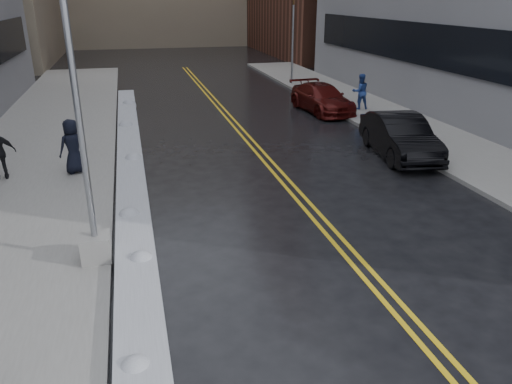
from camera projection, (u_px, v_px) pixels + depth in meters
ground at (259, 292)px, 10.38m from camera, size 160.00×160.00×0.00m
sidewalk_west at (37, 163)px, 18.05m from camera, size 5.50×50.00×0.15m
sidewalk_east at (424, 135)px, 21.64m from camera, size 4.00×50.00×0.15m
lane_line_left at (253, 149)px, 19.92m from camera, size 0.12×50.00×0.01m
lane_line_right at (261, 149)px, 19.99m from camera, size 0.12×50.00×0.01m
snow_ridge at (131, 171)px, 16.97m from camera, size 0.90×30.00×0.34m
lamppost at (84, 160)px, 10.49m from camera, size 0.65×0.65×7.62m
fire_hydrant at (405, 126)px, 21.24m from camera, size 0.26×0.26×0.73m
traffic_signal at (293, 33)px, 32.69m from camera, size 0.16×0.20×6.00m
pedestrian_c at (73, 146)px, 16.60m from camera, size 1.06×0.94×1.83m
pedestrian_east at (360, 91)px, 26.01m from camera, size 0.92×0.73×1.82m
car_black at (400, 136)px, 18.80m from camera, size 2.33×5.01×1.59m
car_maroon at (322, 98)px, 26.11m from camera, size 2.41×5.06×1.43m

